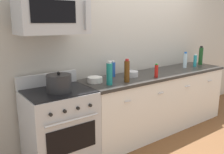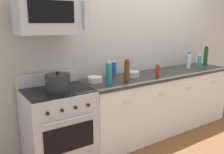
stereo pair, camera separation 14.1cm
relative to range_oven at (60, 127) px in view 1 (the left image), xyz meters
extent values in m
plane|color=brown|center=(1.67, 0.00, -0.47)|extent=(6.81, 6.81, 0.00)
cube|color=#B7B2A8|center=(1.67, 0.41, 0.88)|extent=(5.68, 0.10, 2.70)
cube|color=silver|center=(1.67, 0.00, -0.03)|extent=(2.56, 0.62, 0.88)
cube|color=#2D2B28|center=(1.67, 0.00, 0.43)|extent=(2.59, 0.65, 0.04)
cube|color=black|center=(1.67, -0.28, -0.42)|extent=(2.56, 0.02, 0.10)
cylinder|color=silver|center=(0.77, -0.33, 0.25)|extent=(0.10, 0.02, 0.02)
cylinder|color=silver|center=(1.37, -0.33, 0.25)|extent=(0.10, 0.02, 0.02)
cylinder|color=silver|center=(1.97, -0.33, 0.25)|extent=(0.10, 0.02, 0.02)
cylinder|color=silver|center=(2.56, -0.33, 0.25)|extent=(0.10, 0.02, 0.02)
cube|color=#B7BABF|center=(0.00, 0.00, -0.01)|extent=(0.76, 0.64, 0.91)
cube|color=black|center=(0.00, -0.33, -0.02)|extent=(0.58, 0.01, 0.30)
cylinder|color=#B7BABF|center=(0.00, -0.36, 0.21)|extent=(0.61, 0.02, 0.02)
cube|color=#B7BABF|center=(0.00, 0.29, 0.52)|extent=(0.76, 0.06, 0.16)
cube|color=black|center=(0.00, 0.00, 0.45)|extent=(0.73, 0.61, 0.01)
cylinder|color=black|center=(-0.23, -0.34, 0.32)|extent=(0.04, 0.02, 0.04)
cylinder|color=black|center=(-0.08, -0.34, 0.32)|extent=(0.04, 0.02, 0.04)
cylinder|color=black|center=(0.08, -0.34, 0.32)|extent=(0.04, 0.02, 0.04)
cylinder|color=black|center=(0.23, -0.34, 0.32)|extent=(0.04, 0.02, 0.04)
cube|color=#B7BABF|center=(0.00, 0.05, 1.28)|extent=(0.74, 0.40, 0.40)
cube|color=black|center=(-0.06, -0.16, 1.31)|extent=(0.48, 0.01, 0.22)
cube|color=#B7BABF|center=(0.30, -0.17, 1.28)|extent=(0.02, 0.04, 0.30)
cylinder|color=#19471E|center=(2.83, 0.06, 0.60)|extent=(0.07, 0.07, 0.31)
cylinder|color=black|center=(2.83, 0.06, 0.77)|extent=(0.05, 0.05, 0.03)
cylinder|color=silver|center=(2.33, 0.02, 0.57)|extent=(0.06, 0.06, 0.25)
cylinder|color=blue|center=(2.33, 0.02, 0.71)|extent=(0.04, 0.04, 0.02)
cylinder|color=teal|center=(2.58, 0.00, 0.55)|extent=(0.06, 0.06, 0.20)
cylinder|color=white|center=(2.58, 0.00, 0.66)|extent=(0.04, 0.04, 0.02)
cylinder|color=#59330F|center=(0.89, -0.16, 0.59)|extent=(0.07, 0.07, 0.28)
cylinder|color=maroon|center=(0.89, -0.16, 0.74)|extent=(0.05, 0.05, 0.03)
cylinder|color=#1E4CA5|center=(0.94, 0.21, 0.55)|extent=(0.07, 0.07, 0.21)
cylinder|color=silver|center=(0.94, 0.21, 0.67)|extent=(0.05, 0.05, 0.02)
cylinder|color=#197F7A|center=(0.63, -0.14, 0.59)|extent=(0.08, 0.08, 0.27)
cylinder|color=beige|center=(0.63, -0.14, 0.73)|extent=(0.05, 0.05, 0.03)
cylinder|color=#B21914|center=(1.40, -0.20, 0.54)|extent=(0.05, 0.05, 0.18)
cylinder|color=#19721E|center=(1.40, -0.20, 0.64)|extent=(0.03, 0.03, 0.02)
cylinder|color=white|center=(0.55, 0.07, 0.49)|extent=(0.19, 0.19, 0.07)
torus|color=white|center=(0.55, 0.07, 0.52)|extent=(0.19, 0.19, 0.01)
cylinder|color=white|center=(0.55, 0.07, 0.46)|extent=(0.11, 0.11, 0.01)
cylinder|color=#B2B5BA|center=(1.15, 0.05, 0.49)|extent=(0.21, 0.21, 0.08)
torus|color=#B2B5BA|center=(1.15, 0.05, 0.52)|extent=(0.21, 0.21, 0.01)
cylinder|color=#B2B5BA|center=(1.15, 0.05, 0.46)|extent=(0.11, 0.11, 0.01)
cylinder|color=#262628|center=(0.00, -0.05, 0.55)|extent=(0.28, 0.28, 0.19)
sphere|color=black|center=(0.00, -0.05, 0.66)|extent=(0.04, 0.04, 0.04)
camera|label=1|loc=(-1.04, -2.46, 1.21)|focal=38.16mm
camera|label=2|loc=(-0.93, -2.55, 1.21)|focal=38.16mm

